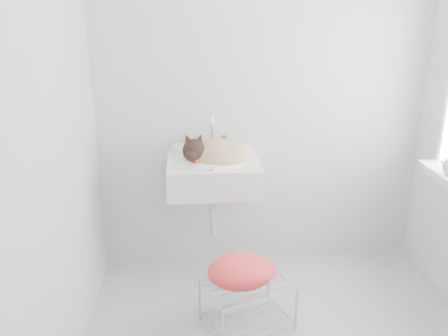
{
  "coord_description": "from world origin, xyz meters",
  "views": [
    {
      "loc": [
        -0.5,
        -2.09,
        1.81
      ],
      "look_at": [
        -0.3,
        0.5,
        0.88
      ],
      "focal_mm": 38.42,
      "sensor_mm": 36.0,
      "label": 1
    }
  ],
  "objects": [
    {
      "name": "back_wall",
      "position": [
        0.0,
        1.0,
        1.25
      ],
      "size": [
        2.2,
        0.02,
        2.5
      ],
      "primitive_type": "cube",
      "color": "silver",
      "rests_on": "ground"
    },
    {
      "name": "left_wall",
      "position": [
        -1.1,
        0.0,
        1.25
      ],
      "size": [
        0.02,
        2.0,
        2.5
      ],
      "primitive_type": "cube",
      "color": "silver",
      "rests_on": "ground"
    },
    {
      "name": "sink",
      "position": [
        -0.35,
        0.74,
        0.85
      ],
      "size": [
        0.57,
        0.5,
        0.23
      ],
      "primitive_type": "cube",
      "color": "white",
      "rests_on": "back_wall"
    },
    {
      "name": "faucet",
      "position": [
        -0.35,
        0.92,
        0.99
      ],
      "size": [
        0.21,
        0.15,
        0.21
      ],
      "primitive_type": null,
      "color": "silver",
      "rests_on": "sink"
    },
    {
      "name": "cat",
      "position": [
        -0.33,
        0.72,
        0.89
      ],
      "size": [
        0.43,
        0.35,
        0.26
      ],
      "rotation": [
        0.0,
        0.0,
        0.07
      ],
      "color": "tan",
      "rests_on": "sink"
    },
    {
      "name": "wire_rack",
      "position": [
        -0.18,
        0.23,
        0.15
      ],
      "size": [
        0.54,
        0.46,
        0.28
      ],
      "primitive_type": "cube",
      "rotation": [
        0.0,
        0.0,
        0.35
      ],
      "color": "beige",
      "rests_on": "floor"
    },
    {
      "name": "towel",
      "position": [
        -0.22,
        0.23,
        0.31
      ],
      "size": [
        0.41,
        0.31,
        0.16
      ],
      "primitive_type": "ellipsoid",
      "rotation": [
        0.0,
        0.0,
        0.12
      ],
      "color": "#DA4E03",
      "rests_on": "wire_rack"
    }
  ]
}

